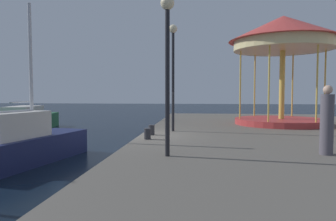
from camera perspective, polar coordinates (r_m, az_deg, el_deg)
ground_plane at (r=12.26m, az=-5.25°, el=-8.29°), size 120.00×120.00×0.00m
quay_dock at (r=12.50m, az=23.03°, el=-6.45°), size 12.00×26.35×0.80m
sailboat_green at (r=21.80m, az=-25.20°, el=-1.78°), size 3.16×7.11×7.61m
sailboat_navy at (r=11.66m, az=-25.47°, el=-5.72°), size 2.64×5.26×5.61m
carousel at (r=17.38m, az=20.80°, el=11.77°), size 5.64×5.64×5.71m
lamp_post_near_edge at (r=7.96m, az=-0.11°, el=11.89°), size 0.36×0.36×4.14m
lamp_post_mid_promenade at (r=13.23m, az=0.96°, el=9.59°), size 0.36×0.36×4.59m
bollard_north at (r=10.92m, az=-3.88°, el=-4.38°), size 0.24×0.24×0.40m
bollard_center at (r=12.05m, az=-3.12°, el=-3.67°), size 0.24×0.24×0.40m
person_mid_promenade at (r=9.15m, az=27.72°, el=-1.96°), size 0.34×0.34×1.86m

